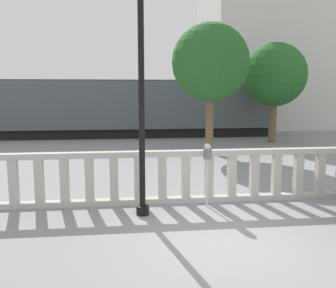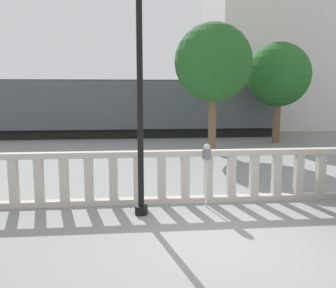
% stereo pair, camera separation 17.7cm
% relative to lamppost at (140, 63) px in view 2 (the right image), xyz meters
% --- Properties ---
extents(ground_plane, '(160.00, 160.00, 0.00)m').
position_rel_lamppost_xyz_m(ground_plane, '(1.40, -1.78, -3.36)').
color(ground_plane, gray).
extents(balustrade, '(15.28, 0.24, 1.32)m').
position_rel_lamppost_xyz_m(balustrade, '(1.40, 0.80, -2.70)').
color(balustrade, '#BCB5A8').
rests_on(balustrade, ground).
extents(lamppost, '(0.40, 0.40, 5.44)m').
position_rel_lamppost_xyz_m(lamppost, '(0.00, 0.00, 0.00)').
color(lamppost, black).
rests_on(lamppost, ground).
extents(parking_meter, '(0.20, 0.20, 1.53)m').
position_rel_lamppost_xyz_m(parking_meter, '(1.57, 0.42, -2.11)').
color(parking_meter, silver).
rests_on(parking_meter, ground).
extents(train_near, '(24.85, 2.77, 3.87)m').
position_rel_lamppost_xyz_m(train_near, '(-3.82, 14.17, -1.64)').
color(train_near, black).
rests_on(train_near, ground).
extents(train_far, '(26.32, 3.10, 4.19)m').
position_rel_lamppost_xyz_m(train_far, '(0.72, 26.37, -1.48)').
color(train_far, black).
rests_on(train_far, ground).
extents(building_block, '(10.16, 7.72, 9.72)m').
position_rel_lamppost_xyz_m(building_block, '(10.80, 19.43, 1.50)').
color(building_block, beige).
rests_on(building_block, ground).
extents(tree_left, '(3.39, 3.39, 5.65)m').
position_rel_lamppost_xyz_m(tree_left, '(3.38, 8.12, 0.57)').
color(tree_left, brown).
rests_on(tree_left, ground).
extents(tree_right, '(3.30, 3.30, 5.18)m').
position_rel_lamppost_xyz_m(tree_right, '(7.39, 10.76, 0.15)').
color(tree_right, brown).
rests_on(tree_right, ground).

